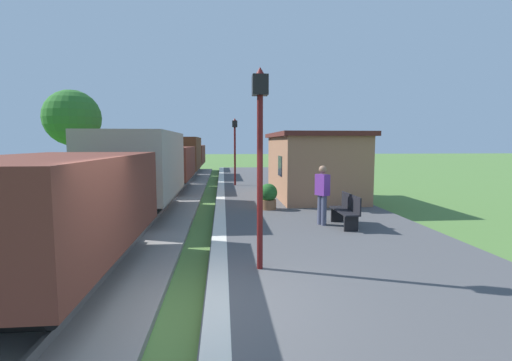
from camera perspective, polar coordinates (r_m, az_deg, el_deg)
The scene contains 14 objects.
ground_plane at distance 5.92m, azimuth -10.12°, elevation -20.33°, with size 160.00×160.00×0.00m, color #517A38.
platform_slab at distance 6.44m, azimuth 21.06°, elevation -17.19°, with size 6.00×60.00×0.25m, color #4C4C4F.
platform_edge_stripe at distance 5.79m, azimuth -6.02°, elevation -18.11°, with size 0.36×60.00×0.01m, color silver.
track_ballast at distance 6.55m, azimuth -32.69°, elevation -17.96°, with size 3.80×60.00×0.12m, color gray.
rail_near at distance 6.21m, azimuth -26.57°, elevation -17.65°, with size 0.07×60.00×0.14m, color slate.
freight_train at distance 19.93m, azimuth -13.55°, elevation 2.59°, with size 2.50×32.60×2.72m.
station_hut at distance 16.19m, azimuth 8.77°, elevation 2.42°, with size 3.50×5.80×2.78m.
bench_near_hut at distance 10.73m, azimuth 13.81°, elevation -4.42°, with size 0.42×1.50×0.91m.
bench_down_platform at distance 21.04m, azimuth 4.34°, elevation 0.70°, with size 0.42×1.50×0.91m.
person_waiting at distance 10.71m, azimuth 10.20°, elevation -1.86°, with size 0.39×0.45×1.71m.
potted_planter at distance 13.09m, azimuth 1.91°, elevation -2.41°, with size 0.64×0.64×0.92m.
lamp_post_near at distance 6.74m, azimuth 0.62°, elevation 7.53°, with size 0.28×0.28×3.70m.
lamp_post_far at distance 20.44m, azimuth -3.29°, elevation 6.40°, with size 0.28×0.28×3.70m.
tree_field_left at distance 21.67m, azimuth -26.53°, elevation 8.60°, with size 2.88×2.88×5.33m.
Camera 1 is at (0.50, -5.30, 2.60)m, focal length 25.89 mm.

